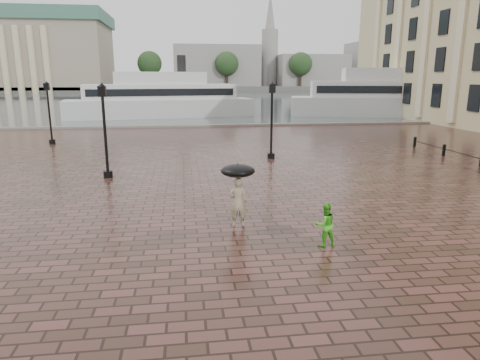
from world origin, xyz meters
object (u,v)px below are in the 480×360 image
at_px(ferry_far, 391,97).
at_px(child_pedestrian, 325,225).
at_px(adult_pedestrian, 238,202).
at_px(ferry_near, 161,99).
at_px(street_lamps, 137,119).

bearing_deg(ferry_far, child_pedestrian, -104.70).
distance_m(adult_pedestrian, child_pedestrian, 3.05).
bearing_deg(child_pedestrian, ferry_far, -125.71).
distance_m(child_pedestrian, ferry_near, 44.14).
relative_size(adult_pedestrian, ferry_far, 0.06).
bearing_deg(street_lamps, ferry_far, 41.64).
relative_size(child_pedestrian, ferry_near, 0.06).
xyz_separation_m(ferry_near, ferry_far, (28.97, -2.51, 0.21)).
distance_m(street_lamps, ferry_near, 28.29).
height_order(street_lamps, child_pedestrian, street_lamps).
relative_size(child_pedestrian, ferry_far, 0.05).
bearing_deg(child_pedestrian, street_lamps, -73.53).
relative_size(street_lamps, adult_pedestrian, 9.38).
height_order(adult_pedestrian, ferry_far, ferry_far).
xyz_separation_m(street_lamps, ferry_far, (28.99, 25.78, 0.14)).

